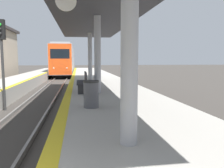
% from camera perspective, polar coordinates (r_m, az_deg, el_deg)
% --- Properties ---
extents(train, '(2.78, 23.46, 4.56)m').
position_cam_1_polar(train, '(38.25, -12.04, 6.09)').
color(train, black).
rests_on(train, ground).
extents(signal_mid, '(0.36, 0.31, 4.19)m').
position_cam_1_polar(signal_mid, '(11.28, -26.88, 8.55)').
color(signal_mid, '#2D2D2D').
rests_on(signal_mid, ground).
extents(station_canopy, '(3.83, 18.29, 3.58)m').
position_cam_1_polar(station_canopy, '(9.94, -3.88, 17.32)').
color(station_canopy, '#99999E').
rests_on(station_canopy, platform_right).
extents(trash_bin, '(0.49, 0.49, 0.84)m').
position_cam_1_polar(trash_bin, '(6.80, -5.48, -2.59)').
color(trash_bin, '#4C4C51').
rests_on(trash_bin, platform_right).
extents(bench, '(0.44, 1.72, 0.92)m').
position_cam_1_polar(bench, '(10.17, -7.59, 0.70)').
color(bench, '#28282D').
rests_on(bench, platform_right).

